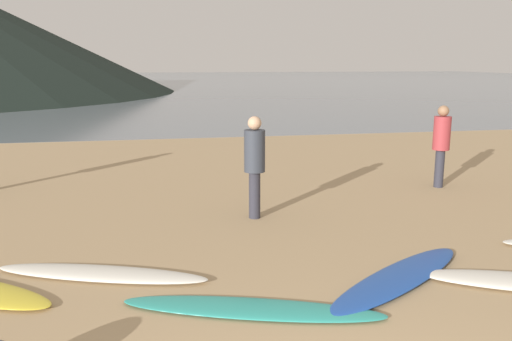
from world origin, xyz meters
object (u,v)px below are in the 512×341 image
at_px(surfboard_2, 252,308).
at_px(surfboard_3, 399,277).
at_px(surfboard_1, 101,273).
at_px(person_2, 255,159).
at_px(person_1, 441,140).

xyz_separation_m(surfboard_2, surfboard_3, (1.77, 0.40, 0.02)).
bearing_deg(surfboard_1, surfboard_3, 6.56).
bearing_deg(surfboard_1, person_2, 61.67).
height_order(person_1, person_2, person_2).
bearing_deg(surfboard_1, person_1, 48.02).
bearing_deg(surfboard_3, surfboard_1, 132.33).
bearing_deg(surfboard_2, person_1, 62.93).
distance_m(surfboard_1, person_2, 3.08).
height_order(surfboard_3, person_2, person_2).
distance_m(surfboard_1, surfboard_2, 1.94).
height_order(surfboard_2, surfboard_3, surfboard_3).
relative_size(surfboard_1, person_2, 1.57).
bearing_deg(surfboard_2, surfboard_3, 31.29).
xyz_separation_m(surfboard_2, person_1, (4.58, 4.50, 0.92)).
bearing_deg(person_2, surfboard_1, -47.40).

